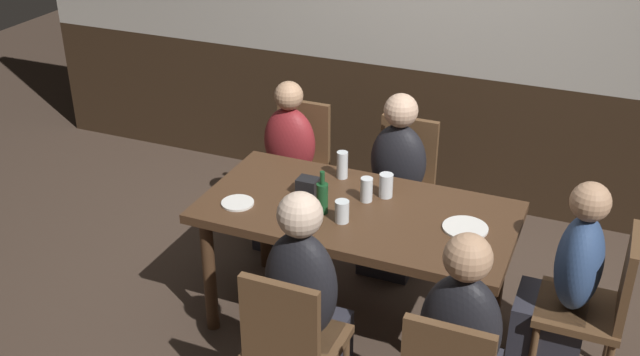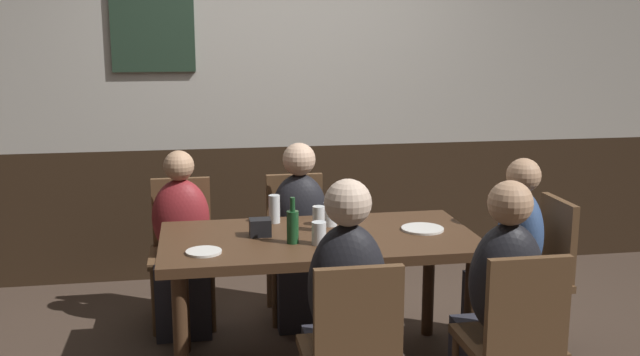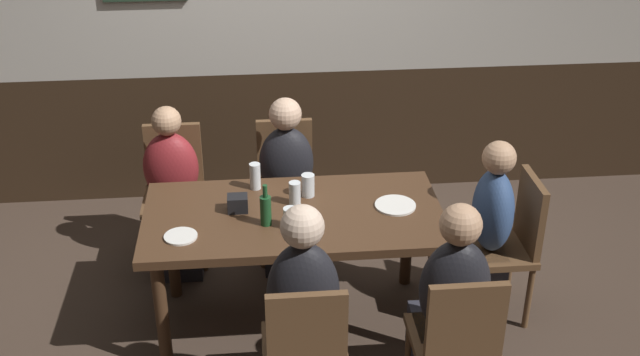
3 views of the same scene
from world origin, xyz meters
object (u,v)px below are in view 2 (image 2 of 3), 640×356
object	(u,v)px
highball_clear	(319,234)
plate_white_small	(204,252)
person_mid_far	(301,248)
person_head_east	(510,274)
chair_head_east	(538,268)
pint_glass_stout	(330,216)
chair_mid_far	(297,237)
person_right_near	(499,323)
person_left_far	(182,257)
chair_right_near	(515,335)
beer_bottle_green	(293,226)
person_mid_near	(345,330)
chair_left_far	(182,242)
condiment_caddy	(260,227)
plate_white_large	(422,229)
tumbler_short	(319,220)
pint_glass_pale	(274,211)
dining_table	(319,252)
chair_mid_near	(353,347)

from	to	relation	value
highball_clear	plate_white_small	xyz separation A→B (m)	(-0.57, -0.05, -0.05)
person_mid_far	person_head_east	world-z (taller)	person_mid_far
chair_head_east	pint_glass_stout	xyz separation A→B (m)	(-1.13, 0.18, 0.30)
chair_mid_far	person_mid_far	xyz separation A→B (m)	(-0.00, -0.16, -0.02)
person_right_near	person_left_far	bearing A→B (deg)	137.03
chair_right_near	beer_bottle_green	distance (m)	1.18
chair_right_near	person_left_far	xyz separation A→B (m)	(-1.43, 1.49, -0.04)
person_head_east	highball_clear	size ratio (longest dim) A/B	9.69
chair_right_near	person_mid_near	size ratio (longest dim) A/B	0.74
chair_left_far	highball_clear	size ratio (longest dim) A/B	7.66
highball_clear	person_right_near	bearing A→B (deg)	-34.85
chair_head_east	condiment_caddy	xyz separation A→B (m)	(-1.53, 0.05, 0.29)
person_head_east	person_mid_near	size ratio (longest dim) A/B	0.94
chair_mid_far	person_head_east	bearing A→B (deg)	-37.92
pint_glass_stout	plate_white_small	bearing A→B (deg)	-151.09
pint_glass_stout	plate_white_large	world-z (taller)	pint_glass_stout
person_mid_far	beer_bottle_green	xyz separation A→B (m)	(-0.15, -0.77, 0.36)
tumbler_short	pint_glass_pale	world-z (taller)	pint_glass_pale
chair_left_far	person_mid_near	size ratio (longest dim) A/B	0.74
chair_head_east	pint_glass_pale	size ratio (longest dim) A/B	5.66
person_mid_far	pint_glass_stout	xyz separation A→B (m)	(0.09, -0.48, 0.32)
plate_white_large	condiment_caddy	xyz separation A→B (m)	(-0.86, 0.03, 0.04)
pint_glass_pale	highball_clear	bearing A→B (deg)	-68.91
chair_mid_far	plate_white_small	xyz separation A→B (m)	(-0.59, -1.03, 0.25)
chair_head_east	person_head_east	xyz separation A→B (m)	(-0.16, 0.00, -0.03)
person_left_far	plate_white_large	xyz separation A→B (m)	(1.28, -0.65, 0.29)
dining_table	person_mid_near	xyz separation A→B (m)	(0.00, -0.67, -0.15)
tumbler_short	pint_glass_pale	bearing A→B (deg)	137.06
person_mid_far	plate_white_small	xyz separation A→B (m)	(-0.59, -0.86, 0.27)
person_left_far	condiment_caddy	world-z (taller)	person_left_far
dining_table	pint_glass_pale	xyz separation A→B (m)	(-0.20, 0.30, 0.15)
dining_table	person_left_far	bearing A→B (deg)	137.09
person_head_east	person_mid_near	world-z (taller)	person_mid_near
person_left_far	pint_glass_pale	distance (m)	0.73
pint_glass_pale	pint_glass_stout	bearing A→B (deg)	-21.27
condiment_caddy	tumbler_short	bearing A→B (deg)	8.69
chair_right_near	tumbler_short	world-z (taller)	chair_right_near
chair_mid_far	person_mid_near	world-z (taller)	person_mid_near
dining_table	person_left_far	distance (m)	1.00
dining_table	person_right_near	world-z (taller)	person_right_near
chair_mid_near	person_right_near	world-z (taller)	person_right_near
person_right_near	highball_clear	bearing A→B (deg)	145.15
plate_white_small	tumbler_short	bearing A→B (deg)	25.88
highball_clear	person_mid_far	bearing A→B (deg)	88.21
plate_white_small	chair_right_near	bearing A→B (deg)	-25.81
plate_white_large	person_head_east	bearing A→B (deg)	-1.80
dining_table	pint_glass_stout	world-z (taller)	pint_glass_stout
person_right_near	plate_white_small	world-z (taller)	person_right_near
person_mid_far	pint_glass_pale	xyz separation A→B (m)	(-0.20, -0.37, 0.34)
person_right_near	pint_glass_stout	distance (m)	1.10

